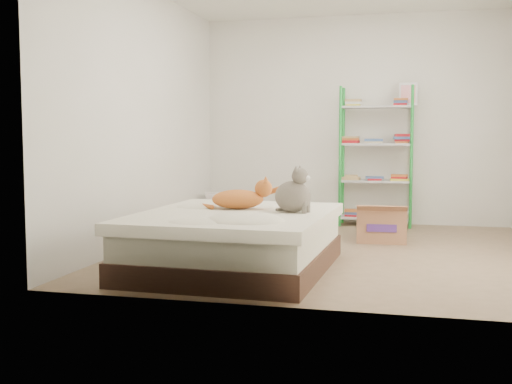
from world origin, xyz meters
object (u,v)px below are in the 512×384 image
(shelf_unit, at_px, (377,158))
(cardboard_box, at_px, (382,225))
(bed, at_px, (235,241))
(orange_cat, at_px, (238,197))
(grey_cat, at_px, (293,190))
(white_bin, at_px, (218,208))

(shelf_unit, relative_size, cardboard_box, 3.34)
(bed, height_order, cardboard_box, bed)
(orange_cat, bearing_deg, cardboard_box, 37.24)
(grey_cat, xyz_separation_m, shelf_unit, (0.50, 2.83, 0.16))
(grey_cat, distance_m, shelf_unit, 2.88)
(bed, bearing_deg, cardboard_box, 59.47)
(orange_cat, distance_m, white_bin, 2.67)
(bed, height_order, grey_cat, grey_cat)
(orange_cat, height_order, cardboard_box, orange_cat)
(bed, height_order, orange_cat, orange_cat)
(orange_cat, distance_m, shelf_unit, 2.90)
(grey_cat, height_order, white_bin, grey_cat)
(shelf_unit, xyz_separation_m, white_bin, (-1.95, -0.25, -0.63))
(orange_cat, height_order, shelf_unit, shelf_unit)
(shelf_unit, distance_m, cardboard_box, 1.37)
(bed, xyz_separation_m, cardboard_box, (1.09, 1.73, -0.06))
(cardboard_box, bearing_deg, shelf_unit, 93.56)
(white_bin, bearing_deg, orange_cat, -68.84)
(cardboard_box, bearing_deg, white_bin, 152.79)
(shelf_unit, distance_m, white_bin, 2.07)
(cardboard_box, bearing_deg, orange_cat, -129.70)
(grey_cat, distance_m, cardboard_box, 1.82)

